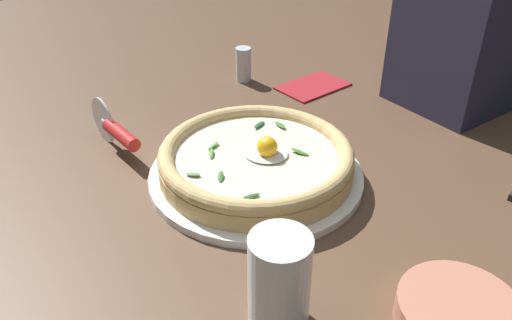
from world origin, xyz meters
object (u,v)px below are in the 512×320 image
(drinking_glass, at_px, (279,289))
(folded_napkin, at_px, (313,85))
(pepper_shaker, at_px, (243,64))
(side_bowl, at_px, (458,314))
(pizza_cutter, at_px, (115,130))
(pizza, at_px, (256,159))

(drinking_glass, xyz_separation_m, folded_napkin, (0.29, -0.54, -0.05))
(pepper_shaker, bearing_deg, side_bowl, 147.22)
(pizza_cutter, xyz_separation_m, folded_napkin, (-0.12, -0.41, -0.03))
(pizza_cutter, height_order, pepper_shaker, pizza_cutter)
(folded_napkin, bearing_deg, pepper_shaker, 23.20)
(drinking_glass, height_order, folded_napkin, drinking_glass)
(pizza_cutter, bearing_deg, side_bowl, 177.88)
(pizza, bearing_deg, side_bowl, 164.41)
(side_bowl, xyz_separation_m, pizza_cutter, (0.56, -0.02, 0.02))
(side_bowl, height_order, folded_napkin, side_bowl)
(side_bowl, bearing_deg, pizza_cutter, -2.12)
(side_bowl, height_order, pepper_shaker, pepper_shaker)
(pizza_cutter, relative_size, drinking_glass, 1.27)
(pizza_cutter, distance_m, drinking_glass, 0.43)
(drinking_glass, height_order, pepper_shaker, drinking_glass)
(pizza, distance_m, drinking_glass, 0.27)
(pizza, xyz_separation_m, pepper_shaker, (0.24, -0.28, 0.00))
(side_bowl, bearing_deg, pizza, -15.59)
(pizza, xyz_separation_m, pizza_cutter, (0.23, 0.07, 0.00))
(pepper_shaker, bearing_deg, drinking_glass, 131.32)
(side_bowl, relative_size, drinking_glass, 1.12)
(drinking_glass, xyz_separation_m, pepper_shaker, (0.42, -0.48, -0.01))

